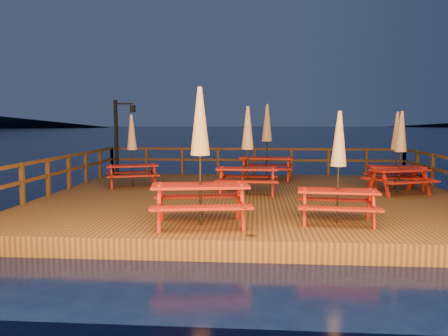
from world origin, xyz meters
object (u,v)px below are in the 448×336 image
(lamp_post, at_px, (120,130))
(picnic_table_0, at_px, (396,149))
(picnic_table_2, at_px, (401,151))
(picnic_table_1, at_px, (248,149))

(lamp_post, relative_size, picnic_table_0, 1.23)
(picnic_table_0, xyz_separation_m, picnic_table_2, (-0.17, -0.94, -0.00))
(lamp_post, bearing_deg, picnic_table_0, -17.44)
(picnic_table_0, bearing_deg, lamp_post, 162.64)
(picnic_table_2, bearing_deg, picnic_table_0, 58.47)
(picnic_table_0, xyz_separation_m, picnic_table_1, (-4.65, -1.26, 0.07))
(picnic_table_1, distance_m, picnic_table_2, 4.50)
(picnic_table_1, relative_size, picnic_table_2, 1.06)
(picnic_table_1, xyz_separation_m, picnic_table_2, (4.49, 0.32, -0.07))
(picnic_table_1, bearing_deg, picnic_table_2, 6.25)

